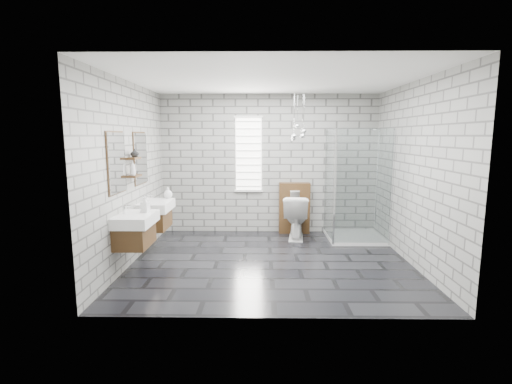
{
  "coord_description": "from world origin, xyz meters",
  "views": [
    {
      "loc": [
        -0.14,
        -5.47,
        1.91
      ],
      "look_at": [
        -0.23,
        0.35,
        1.02
      ],
      "focal_mm": 26.0,
      "sensor_mm": 36.0,
      "label": 1
    }
  ],
  "objects_px": {
    "vanity_right": "(154,207)",
    "shower_enclosure": "(351,213)",
    "vanity_left": "(133,221)",
    "cistern_panel": "(294,208)",
    "toilet": "(296,217)"
  },
  "relations": [
    {
      "from": "vanity_left",
      "to": "vanity_right",
      "type": "distance_m",
      "value": 0.99
    },
    {
      "from": "vanity_right",
      "to": "vanity_left",
      "type": "bearing_deg",
      "value": -90.0
    },
    {
      "from": "vanity_left",
      "to": "toilet",
      "type": "xyz_separation_m",
      "value": [
        2.41,
        1.88,
        -0.35
      ]
    },
    {
      "from": "vanity_right",
      "to": "shower_enclosure",
      "type": "xyz_separation_m",
      "value": [
        3.41,
        0.74,
        -0.25
      ]
    },
    {
      "from": "vanity_left",
      "to": "vanity_right",
      "type": "xyz_separation_m",
      "value": [
        0.0,
        0.99,
        0.0
      ]
    },
    {
      "from": "vanity_right",
      "to": "shower_enclosure",
      "type": "height_order",
      "value": "shower_enclosure"
    },
    {
      "from": "cistern_panel",
      "to": "toilet",
      "type": "distance_m",
      "value": 0.38
    },
    {
      "from": "cistern_panel",
      "to": "shower_enclosure",
      "type": "relative_size",
      "value": 0.49
    },
    {
      "from": "cistern_panel",
      "to": "shower_enclosure",
      "type": "distance_m",
      "value": 1.13
    },
    {
      "from": "vanity_left",
      "to": "shower_enclosure",
      "type": "relative_size",
      "value": 0.77
    },
    {
      "from": "vanity_left",
      "to": "shower_enclosure",
      "type": "xyz_separation_m",
      "value": [
        3.41,
        1.73,
        -0.25
      ]
    },
    {
      "from": "vanity_right",
      "to": "shower_enclosure",
      "type": "distance_m",
      "value": 3.5
    },
    {
      "from": "vanity_right",
      "to": "toilet",
      "type": "xyz_separation_m",
      "value": [
        2.41,
        0.9,
        -0.35
      ]
    },
    {
      "from": "vanity_left",
      "to": "shower_enclosure",
      "type": "distance_m",
      "value": 3.83
    },
    {
      "from": "vanity_right",
      "to": "toilet",
      "type": "distance_m",
      "value": 2.59
    }
  ]
}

